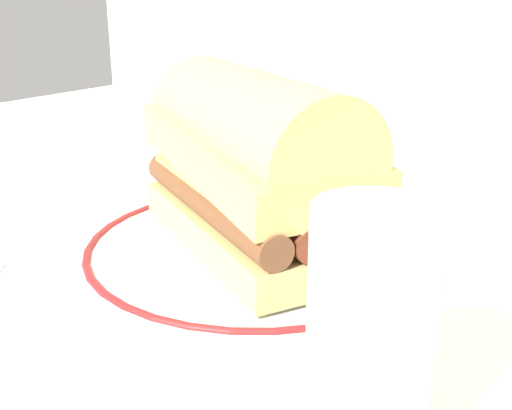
# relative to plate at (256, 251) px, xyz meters

# --- Properties ---
(ground_plane) EXTENTS (1.50, 1.50, 0.00)m
(ground_plane) POSITION_rel_plate_xyz_m (0.03, 0.01, -0.01)
(ground_plane) COLOR white
(plate) EXTENTS (0.28, 0.28, 0.01)m
(plate) POSITION_rel_plate_xyz_m (0.00, 0.00, 0.00)
(plate) COLOR white
(plate) RESTS_ON ground_plane
(sausage_sandwich) EXTENTS (0.23, 0.17, 0.13)m
(sausage_sandwich) POSITION_rel_plate_xyz_m (-0.00, -0.00, 0.07)
(sausage_sandwich) COLOR #D2BB6D
(sausage_sandwich) RESTS_ON plate
(drinking_glass) EXTENTS (0.06, 0.06, 0.12)m
(drinking_glass) POSITION_rel_plate_xyz_m (0.17, -0.12, 0.04)
(drinking_glass) COLOR silver
(drinking_glass) RESTS_ON ground_plane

